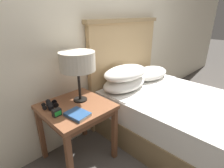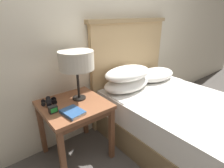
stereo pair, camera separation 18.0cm
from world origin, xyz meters
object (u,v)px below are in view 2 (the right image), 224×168
(bed, at_px, (176,117))
(table_lamp, at_px, (76,61))
(nightstand, at_px, (74,111))
(alarm_clock, at_px, (53,109))
(binoculars_pair, at_px, (49,102))
(book_on_nightstand, at_px, (73,112))

(bed, xyz_separation_m, table_lamp, (-0.85, 0.57, 0.65))
(nightstand, height_order, bed, bed)
(nightstand, xyz_separation_m, alarm_clock, (-0.21, -0.04, 0.11))
(nightstand, bearing_deg, table_lamp, 27.97)
(table_lamp, distance_m, alarm_clock, 0.47)
(nightstand, relative_size, alarm_clock, 8.69)
(table_lamp, xyz_separation_m, binoculars_pair, (-0.27, 0.08, -0.36))
(bed, bearing_deg, alarm_clock, 157.41)
(bed, bearing_deg, book_on_nightstand, 160.97)
(alarm_clock, bearing_deg, binoculars_pair, 81.27)
(book_on_nightstand, xyz_separation_m, binoculars_pair, (-0.09, 0.29, 0.01))
(table_lamp, distance_m, binoculars_pair, 0.45)
(nightstand, relative_size, book_on_nightstand, 2.92)
(binoculars_pair, relative_size, alarm_clock, 2.36)
(bed, xyz_separation_m, binoculars_pair, (-1.12, 0.65, 0.29))
(nightstand, bearing_deg, book_on_nightstand, -118.43)
(nightstand, distance_m, book_on_nightstand, 0.21)
(nightstand, relative_size, table_lamp, 1.29)
(binoculars_pair, bearing_deg, table_lamp, -16.53)
(table_lamp, xyz_separation_m, alarm_clock, (-0.30, -0.09, -0.35))
(nightstand, xyz_separation_m, binoculars_pair, (-0.18, 0.13, 0.10))
(alarm_clock, bearing_deg, table_lamp, 17.18)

